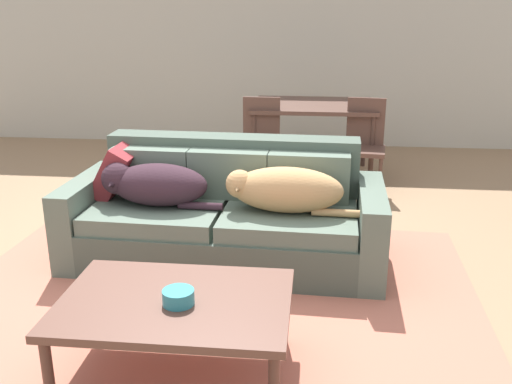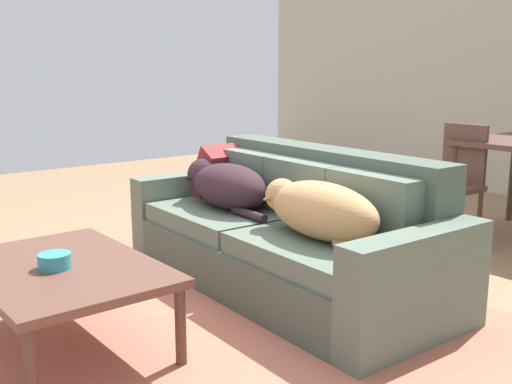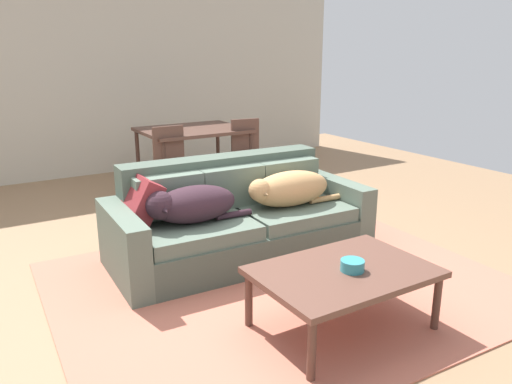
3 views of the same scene
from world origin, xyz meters
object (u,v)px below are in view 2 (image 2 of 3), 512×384
(dog_on_left_cushion, at_px, (226,185))
(bowl_on_coffee_table, at_px, (55,261))
(dining_chair_near_left, at_px, (455,178))
(coffee_table, at_px, (63,273))
(throw_pillow_by_left_arm, at_px, (222,172))
(dog_on_right_cushion, at_px, (319,209))
(couch, at_px, (290,235))

(dog_on_left_cushion, distance_m, bowl_on_coffee_table, 1.41)
(dining_chair_near_left, bearing_deg, dog_on_left_cushion, -107.51)
(dog_on_left_cushion, bearing_deg, coffee_table, -68.12)
(throw_pillow_by_left_arm, bearing_deg, dog_on_right_cushion, -11.52)
(couch, xyz_separation_m, dog_on_left_cushion, (-0.49, -0.12, 0.26))
(couch, relative_size, dining_chair_near_left, 2.46)
(couch, height_order, dog_on_right_cushion, couch)
(couch, xyz_separation_m, dining_chair_near_left, (0.08, 1.60, 0.18))
(coffee_table, xyz_separation_m, dining_chair_near_left, (0.11, 3.00, 0.12))
(bowl_on_coffee_table, xyz_separation_m, dining_chair_near_left, (0.08, 3.05, 0.05))
(couch, bearing_deg, dog_on_left_cushion, -163.47)
(dog_on_left_cushion, height_order, bowl_on_coffee_table, dog_on_left_cushion)
(throw_pillow_by_left_arm, relative_size, bowl_on_coffee_table, 2.52)
(dog_on_right_cushion, relative_size, bowl_on_coffee_table, 6.11)
(couch, relative_size, coffee_table, 2.03)
(couch, bearing_deg, dining_chair_near_left, 89.24)
(couch, relative_size, bowl_on_coffee_table, 14.87)
(couch, bearing_deg, coffee_table, -88.98)
(coffee_table, height_order, dining_chair_near_left, dining_chair_near_left)
(throw_pillow_by_left_arm, xyz_separation_m, coffee_table, (0.79, -1.48, -0.22))
(dog_on_left_cushion, distance_m, throw_pillow_by_left_arm, 0.39)
(dog_on_left_cushion, height_order, dining_chair_near_left, dining_chair_near_left)
(bowl_on_coffee_table, bearing_deg, couch, 90.03)
(throw_pillow_by_left_arm, height_order, coffee_table, throw_pillow_by_left_arm)
(bowl_on_coffee_table, bearing_deg, dog_on_right_cushion, 72.21)
(dog_on_left_cushion, bearing_deg, bowl_on_coffee_table, -67.61)
(coffee_table, bearing_deg, throw_pillow_by_left_arm, 118.03)
(dog_on_left_cushion, xyz_separation_m, dog_on_right_cushion, (0.90, -0.04, 0.00))
(couch, relative_size, dog_on_right_cushion, 2.43)
(dog_on_left_cushion, relative_size, throw_pillow_by_left_arm, 2.27)
(dining_chair_near_left, bearing_deg, throw_pillow_by_left_arm, -119.93)
(bowl_on_coffee_table, bearing_deg, coffee_table, 123.78)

